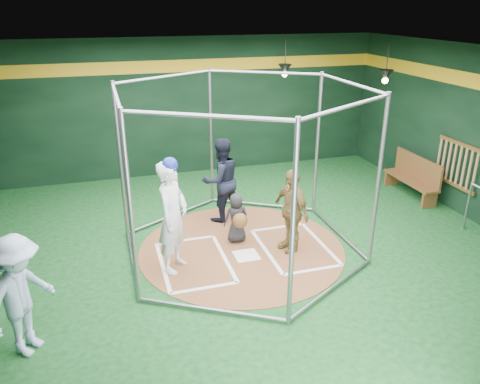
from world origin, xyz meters
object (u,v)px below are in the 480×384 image
object	(u,v)px
visitor_leopard	(291,210)
umpire	(221,180)
batter_figure	(173,216)
dugout_bench	(414,176)

from	to	relation	value
visitor_leopard	umpire	distance (m)	1.84
batter_figure	umpire	size ratio (longest dim) A/B	1.14
batter_figure	dugout_bench	distance (m)	6.17
batter_figure	visitor_leopard	world-z (taller)	batter_figure
batter_figure	dugout_bench	xyz separation A→B (m)	(5.91, 1.67, -0.51)
visitor_leopard	umpire	xyz separation A→B (m)	(-0.88, 1.61, 0.10)
batter_figure	dugout_bench	size ratio (longest dim) A/B	1.21
dugout_bench	batter_figure	bearing A→B (deg)	-164.20
dugout_bench	visitor_leopard	bearing A→B (deg)	-157.00
visitor_leopard	dugout_bench	size ratio (longest dim) A/B	0.95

